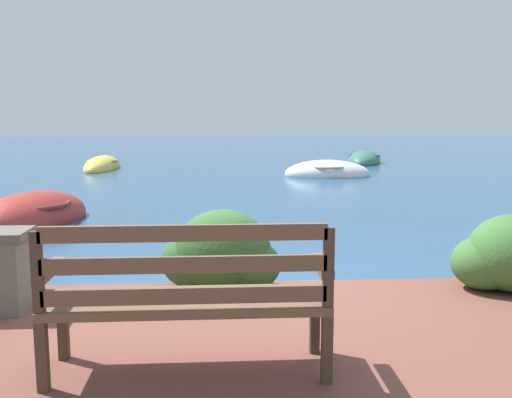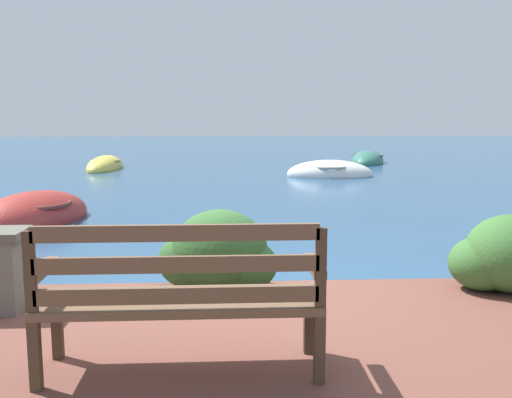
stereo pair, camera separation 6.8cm
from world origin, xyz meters
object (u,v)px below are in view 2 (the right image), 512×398
park_bench (180,294)px  rowboat_mid (330,174)px  rowboat_nearest (33,218)px  rowboat_outer (367,161)px  rowboat_far (105,167)px  mooring_buoy (2,248)px

park_bench → rowboat_mid: size_ratio=0.66×
park_bench → rowboat_mid: bearing=73.6°
rowboat_nearest → rowboat_outer: size_ratio=0.91×
park_bench → rowboat_far: 15.63m
rowboat_nearest → rowboat_mid: size_ratio=1.04×
mooring_buoy → park_bench: bearing=-57.3°
rowboat_nearest → mooring_buoy: size_ratio=6.61×
rowboat_mid → mooring_buoy: rowboat_mid is taller
rowboat_mid → mooring_buoy: size_ratio=6.33×
rowboat_mid → mooring_buoy: (-5.76, -8.64, -0.01)m
mooring_buoy → rowboat_far: bearing=95.2°
rowboat_outer → mooring_buoy: bearing=168.7°
park_bench → rowboat_far: park_bench is taller
park_bench → mooring_buoy: bearing=120.5°
park_bench → rowboat_far: bearing=101.0°
rowboat_mid → rowboat_far: size_ratio=0.83×
rowboat_outer → mooring_buoy: size_ratio=7.27×
rowboat_mid → rowboat_far: 7.25m
rowboat_mid → rowboat_outer: (2.13, 4.24, -0.00)m
park_bench → rowboat_mid: 13.04m
rowboat_nearest → rowboat_far: rowboat_nearest is taller
rowboat_nearest → rowboat_outer: bearing=-14.8°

